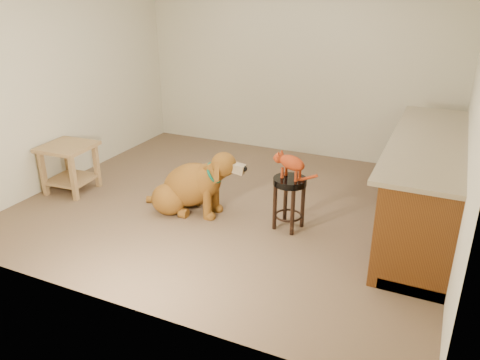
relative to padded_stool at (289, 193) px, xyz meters
The scene contains 8 objects.
floor 0.87m from the padded_stool, 159.75° to the left, with size 4.50×4.00×0.01m, color brown.
room_shell 1.51m from the padded_stool, 159.75° to the left, with size 4.54×4.04×2.62m.
cabinet_run 1.34m from the padded_stool, 25.22° to the left, with size 0.70×2.56×0.94m.
padded_stool is the anchor object (origin of this frame).
wood_stool 2.26m from the padded_stool, 60.47° to the left, with size 0.44×0.44×0.77m.
side_table 2.67m from the padded_stool, behind, with size 0.59×0.59×0.58m.
golden_retriever 1.09m from the padded_stool, behind, with size 1.23×0.62×0.78m.
tabby_kitten 0.32m from the padded_stool, 162.79° to the left, with size 0.47×0.19×0.29m.
Camera 1 is at (2.04, -4.31, 2.30)m, focal length 35.00 mm.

